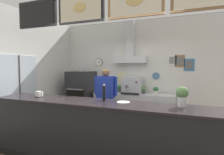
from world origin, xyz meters
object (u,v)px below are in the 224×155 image
potted_rosemary (119,88)px  basil_vase (182,96)px  potted_oregano (143,89)px  pepper_grinder (104,93)px  pizza_oven (81,96)px  potted_thyme (156,90)px  shop_worker (106,100)px  napkin_holder (39,94)px  condiment_plate (123,102)px  espresso_machine (132,85)px

potted_rosemary → basil_vase: bearing=-51.4°
potted_oregano → pepper_grinder: pepper_grinder is taller
basil_vase → pizza_oven: bearing=145.7°
pizza_oven → potted_thyme: (2.21, 0.22, 0.26)m
shop_worker → basil_vase: 2.08m
pizza_oven → shop_worker: 1.46m
potted_rosemary → basil_vase: (1.76, -2.20, 0.21)m
napkin_holder → basil_vase: 2.59m
potted_thyme → napkin_holder: size_ratio=1.55×
potted_thyme → condiment_plate: potted_thyme is taller
potted_thyme → napkin_holder: napkin_holder is taller
potted_oregano → pepper_grinder: (-0.21, -2.22, 0.19)m
shop_worker → potted_oregano: size_ratio=7.57×
potted_oregano → condiment_plate: potted_oregano is taller
espresso_machine → napkin_holder: 2.58m
potted_rosemary → potted_oregano: same height
potted_thyme → pepper_grinder: 2.27m
condiment_plate → pepper_grinder: pepper_grinder is taller
basil_vase → pepper_grinder: bearing=-180.0°
shop_worker → napkin_holder: bearing=48.4°
basil_vase → potted_thyme: bearing=107.4°
potted_rosemary → pepper_grinder: size_ratio=0.73×
espresso_machine → potted_rosemary: size_ratio=2.58×
condiment_plate → espresso_machine: bearing=101.5°
pizza_oven → basil_vase: pizza_oven is taller
pizza_oven → potted_oregano: (1.86, 0.25, 0.26)m
potted_rosemary → pepper_grinder: 2.27m
basil_vase → potted_rosemary: bearing=128.6°
espresso_machine → potted_rosemary: espresso_machine is taller
espresso_machine → pepper_grinder: (0.09, -2.17, 0.07)m
potted_oregano → basil_vase: basil_vase is taller
espresso_machine → condiment_plate: bearing=-78.5°
potted_oregano → condiment_plate: (0.14, -2.24, 0.06)m
pizza_oven → shop_worker: bearing=-35.6°
pizza_oven → napkin_holder: (0.31, -2.06, 0.36)m
espresso_machine → pizza_oven: bearing=-173.0°
shop_worker → potted_thyme: size_ratio=7.85×
potted_rosemary → pepper_grinder: bearing=-76.9°
shop_worker → napkin_holder: size_ratio=12.15×
pizza_oven → basil_vase: 3.53m
potted_rosemary → basil_vase: size_ratio=0.72×
espresso_machine → potted_thyme: bearing=2.1°
shop_worker → espresso_machine: shop_worker is taller
espresso_machine → basil_vase: (1.33, -2.17, 0.09)m
pepper_grinder → napkin_holder: bearing=-176.2°
shop_worker → potted_oregano: 1.30m
potted_oregano → pepper_grinder: bearing=-95.4°
basil_vase → pepper_grinder: (-1.24, -0.00, -0.02)m
shop_worker → potted_oregano: bearing=-127.2°
pizza_oven → napkin_holder: pizza_oven is taller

